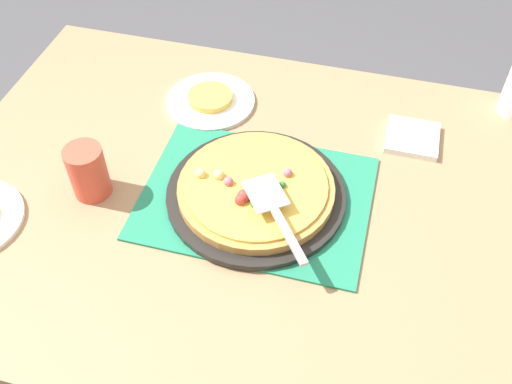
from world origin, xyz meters
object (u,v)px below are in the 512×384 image
(plate_far_right, at_px, (210,101))
(napkin_stack, at_px, (412,138))
(pizza, at_px, (256,188))
(pizza_pan, at_px, (256,194))
(pizza_server, at_px, (275,210))
(served_slice_right, at_px, (210,97))
(cup_near, at_px, (88,172))

(plate_far_right, bearing_deg, napkin_stack, -1.02)
(plate_far_right, relative_size, napkin_stack, 1.83)
(pizza, bearing_deg, pizza_pan, 52.43)
(plate_far_right, relative_size, pizza_server, 1.05)
(served_slice_right, bearing_deg, cup_near, -114.05)
(cup_near, distance_m, napkin_stack, 0.73)
(pizza, relative_size, plate_far_right, 1.50)
(pizza_server, bearing_deg, plate_far_right, 125.10)
(served_slice_right, relative_size, cup_near, 0.92)
(pizza_pan, bearing_deg, plate_far_right, 124.64)
(pizza_server, bearing_deg, served_slice_right, 125.10)
(plate_far_right, height_order, napkin_stack, napkin_stack)
(served_slice_right, bearing_deg, plate_far_right, 0.00)
(pizza_pan, bearing_deg, pizza, -127.57)
(served_slice_right, bearing_deg, pizza_server, -54.90)
(plate_far_right, xyz_separation_m, pizza_server, (0.25, -0.35, 0.06))
(served_slice_right, height_order, pizza_server, pizza_server)
(served_slice_right, distance_m, napkin_stack, 0.50)
(pizza_server, relative_size, napkin_stack, 1.75)
(served_slice_right, height_order, napkin_stack, served_slice_right)
(pizza, relative_size, napkin_stack, 2.75)
(pizza, height_order, pizza_server, pizza_server)
(pizza_server, bearing_deg, napkin_stack, 54.34)
(pizza, height_order, cup_near, cup_near)
(pizza_server, xyz_separation_m, napkin_stack, (0.25, 0.35, -0.06))
(cup_near, bearing_deg, pizza_pan, 11.34)
(pizza_pan, height_order, cup_near, cup_near)
(cup_near, bearing_deg, plate_far_right, 65.95)
(plate_far_right, distance_m, served_slice_right, 0.01)
(pizza, xyz_separation_m, served_slice_right, (-0.19, 0.28, -0.02))
(served_slice_right, relative_size, napkin_stack, 0.92)
(pizza_pan, distance_m, pizza, 0.02)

